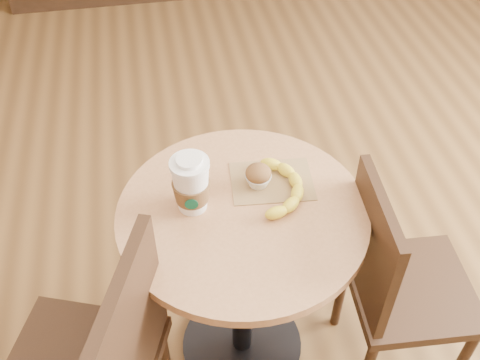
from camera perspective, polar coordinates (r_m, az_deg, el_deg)
The scene contains 6 objects.
cafe_table at distance 1.74m, azimuth 0.24°, elevation -7.80°, with size 0.71×0.71×0.75m.
chair_right at distance 1.83m, azimuth 15.54°, elevation -9.98°, with size 0.40×0.40×0.85m.
kraft_bag at distance 1.66m, azimuth 3.25°, elevation -0.10°, with size 0.24×0.18×0.00m, color olive.
coffee_cup at distance 1.54m, azimuth -4.98°, elevation -0.60°, with size 0.11×0.11×0.18m.
muffin at distance 1.62m, azimuth 1.88°, elevation 0.42°, with size 0.08×0.08×0.07m.
banana at distance 1.62m, azimuth 4.37°, elevation -0.62°, with size 0.15×0.26×0.04m, color yellow, non-canonical shape.
Camera 1 is at (-0.19, -0.95, 1.91)m, focal length 42.00 mm.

